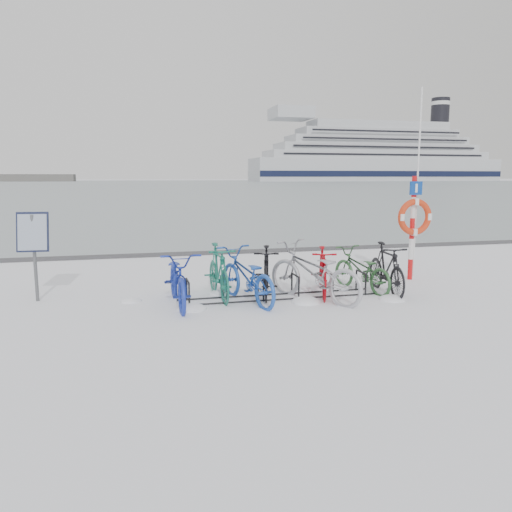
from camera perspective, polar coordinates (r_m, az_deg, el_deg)
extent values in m
plane|color=white|center=(10.04, 2.53, -4.78)|extent=(900.00, 900.00, 0.00)
cube|color=#99A7AD|center=(164.38, -13.18, 8.01)|extent=(400.00, 298.00, 0.02)
cube|color=#3F3F42|center=(15.67, -3.61, 0.43)|extent=(400.00, 0.25, 0.10)
cylinder|color=black|center=(9.43, -7.64, -4.39)|extent=(0.04, 0.04, 0.44)
cylinder|color=black|center=(9.86, -7.93, -3.81)|extent=(0.04, 0.04, 0.44)
cylinder|color=black|center=(9.59, -7.82, -2.81)|extent=(0.04, 0.44, 0.04)
cylinder|color=black|center=(9.53, -3.33, -4.18)|extent=(0.04, 0.04, 0.44)
cylinder|color=black|center=(9.95, -3.80, -3.61)|extent=(0.04, 0.04, 0.44)
cylinder|color=black|center=(9.70, -3.58, -2.62)|extent=(0.04, 0.44, 0.04)
cylinder|color=black|center=(9.69, 0.87, -3.95)|extent=(0.04, 0.04, 0.44)
cylinder|color=black|center=(10.10, 0.23, -3.40)|extent=(0.04, 0.04, 0.44)
cylinder|color=black|center=(9.85, 0.54, -2.42)|extent=(0.04, 0.44, 0.04)
cylinder|color=black|center=(9.89, 4.91, -3.70)|extent=(0.04, 0.04, 0.44)
cylinder|color=black|center=(10.30, 4.12, -3.18)|extent=(0.04, 0.04, 0.44)
cylinder|color=black|center=(10.05, 4.52, -2.21)|extent=(0.04, 0.44, 0.04)
cylinder|color=black|center=(10.14, 8.77, -3.46)|extent=(0.04, 0.04, 0.44)
cylinder|color=black|center=(10.54, 7.85, -2.96)|extent=(0.04, 0.04, 0.44)
cylinder|color=black|center=(10.30, 8.33, -2.01)|extent=(0.04, 0.44, 0.04)
cylinder|color=black|center=(10.44, 12.42, -3.21)|extent=(0.04, 0.04, 0.44)
cylinder|color=black|center=(10.83, 11.39, -2.74)|extent=(0.04, 0.04, 0.44)
cylinder|color=black|center=(10.59, 11.93, -1.80)|extent=(0.04, 0.44, 0.04)
cylinder|color=black|center=(9.83, 2.90, -4.96)|extent=(4.00, 0.03, 0.03)
cylinder|color=black|center=(10.24, 2.18, -4.39)|extent=(4.00, 0.03, 0.03)
cylinder|color=#595B5E|center=(10.52, -23.96, -0.25)|extent=(0.07, 0.07, 1.68)
cube|color=black|center=(10.42, -24.17, 2.52)|extent=(0.59, 0.26, 0.76)
cube|color=#8C99AD|center=(10.38, -24.21, 2.49)|extent=(0.53, 0.19, 0.68)
cylinder|color=red|center=(12.30, 17.19, -1.46)|extent=(0.11, 0.11, 0.48)
cylinder|color=silver|center=(12.22, 17.30, 0.77)|extent=(0.11, 0.11, 0.48)
cylinder|color=red|center=(12.16, 17.41, 3.02)|extent=(0.11, 0.11, 0.48)
cylinder|color=silver|center=(12.12, 17.51, 5.29)|extent=(0.11, 0.11, 0.48)
cylinder|color=red|center=(12.11, 17.62, 7.57)|extent=(0.11, 0.11, 0.48)
torus|color=red|center=(12.06, 17.69, 4.27)|extent=(0.85, 0.14, 0.85)
cube|color=navy|center=(12.04, 17.82, 7.40)|extent=(0.31, 0.03, 0.31)
cylinder|color=silver|center=(12.21, 17.95, 7.67)|extent=(0.04, 0.04, 4.39)
cube|color=silver|center=(265.32, 13.58, 9.51)|extent=(129.00, 23.96, 11.06)
cube|color=black|center=(254.70, 14.83, 9.07)|extent=(129.00, 0.30, 2.76)
cube|color=black|center=(276.04, 12.40, 9.14)|extent=(129.00, 0.30, 2.76)
cube|color=silver|center=(265.51, 13.64, 11.09)|extent=(115.18, 22.11, 3.69)
cube|color=silver|center=(265.91, 13.70, 12.68)|extent=(93.06, 19.35, 3.69)
cube|color=silver|center=(266.50, 13.76, 14.26)|extent=(70.95, 16.59, 3.69)
cube|color=silver|center=(249.29, 4.01, 15.93)|extent=(18.43, 18.43, 5.53)
cylinder|color=black|center=(285.12, 20.30, 15.29)|extent=(9.21, 9.21, 12.90)
cube|color=black|center=(255.77, 14.86, 11.96)|extent=(101.35, 0.20, 11.06)
imported|color=#1B2FA0|center=(9.49, -8.90, -2.33)|extent=(0.77, 2.09, 1.09)
imported|color=#196B56|center=(9.97, -4.31, -1.63)|extent=(0.58, 1.86, 1.11)
imported|color=#204EB2|center=(9.61, -1.12, -2.12)|extent=(1.25, 2.17, 1.07)
imported|color=black|center=(10.15, 1.19, -1.64)|extent=(0.92, 1.78, 1.03)
imported|color=#A6A7AF|center=(9.79, 6.61, -1.64)|extent=(1.83, 2.34, 1.18)
imported|color=#AE050F|center=(10.25, 7.64, -1.66)|extent=(0.96, 1.75, 1.01)
imported|color=#2D5B2F|center=(10.83, 11.93, -1.39)|extent=(1.05, 1.90, 0.94)
imported|color=black|center=(10.71, 14.69, -1.24)|extent=(0.67, 1.84, 1.08)
ellipsoid|color=white|center=(10.22, 15.29, -4.84)|extent=(0.52, 0.52, 0.18)
ellipsoid|color=white|center=(10.81, 5.46, -3.81)|extent=(0.38, 0.38, 0.13)
ellipsoid|color=white|center=(10.80, 7.49, -3.86)|extent=(0.51, 0.51, 0.18)
ellipsoid|color=white|center=(10.40, -4.24, -4.31)|extent=(0.41, 0.41, 0.14)
ellipsoid|color=white|center=(9.72, 5.73, -5.28)|extent=(0.58, 0.58, 0.20)
ellipsoid|color=white|center=(11.08, 15.59, -3.79)|extent=(0.39, 0.39, 0.14)
ellipsoid|color=white|center=(10.03, -14.05, -5.07)|extent=(0.40, 0.40, 0.14)
ellipsoid|color=white|center=(9.25, -7.30, -6.05)|extent=(0.53, 0.53, 0.19)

